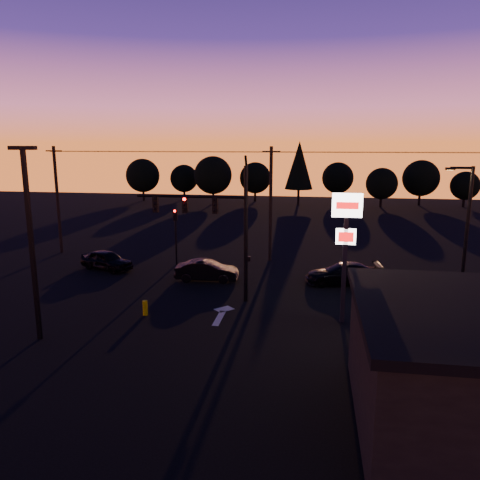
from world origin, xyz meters
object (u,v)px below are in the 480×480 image
object	(u,v)px
car_mid	(207,271)
suv_parked	(421,353)
streetlight	(465,230)
car_left	(107,260)
traffic_signal_mast	(219,219)
car_right	(343,274)
bollard	(145,308)
secondary_signal	(176,228)
pylon_sign	(346,230)
parking_lot_light	(30,232)

from	to	relation	value
car_mid	suv_parked	bearing A→B (deg)	-136.14
streetlight	car_left	bearing A→B (deg)	170.65
traffic_signal_mast	car_right	bearing A→B (deg)	30.33
bollard	traffic_signal_mast	bearing A→B (deg)	42.04
traffic_signal_mast	car_right	distance (m)	9.67
secondary_signal	car_right	xyz separation A→B (m)	(12.41, -3.10, -2.14)
secondary_signal	car_right	world-z (taller)	secondary_signal
traffic_signal_mast	car_right	size ratio (longest dim) A/B	1.74
secondary_signal	car_right	size ratio (longest dim) A/B	0.88
secondary_signal	suv_parked	world-z (taller)	secondary_signal
bollard	car_left	distance (m)	10.54
bollard	car_left	xyz separation A→B (m)	(-6.14, 8.56, 0.31)
traffic_signal_mast	pylon_sign	world-z (taller)	traffic_signal_mast
traffic_signal_mast	car_left	world-z (taller)	traffic_signal_mast
car_left	suv_parked	distance (m)	23.40
secondary_signal	car_left	distance (m)	5.61
secondary_signal	car_mid	size ratio (longest dim) A/B	1.02
secondary_signal	parking_lot_light	distance (m)	14.90
bollard	pylon_sign	bearing A→B (deg)	3.58
car_mid	car_left	bearing A→B (deg)	75.41
pylon_sign	car_left	world-z (taller)	pylon_sign
parking_lot_light	bollard	bearing A→B (deg)	44.52
car_right	traffic_signal_mast	bearing A→B (deg)	-68.00
bollard	car_mid	xyz separation A→B (m)	(1.86, 6.94, 0.29)
traffic_signal_mast	parking_lot_light	size ratio (longest dim) A/B	0.94
pylon_sign	suv_parked	distance (m)	7.00
bollard	car_right	size ratio (longest dim) A/B	0.17
car_right	suv_parked	size ratio (longest dim) A/B	1.05
parking_lot_light	streetlight	size ratio (longest dim) A/B	1.14
traffic_signal_mast	car_right	world-z (taller)	traffic_signal_mast
parking_lot_light	car_left	world-z (taller)	parking_lot_light
suv_parked	streetlight	bearing A→B (deg)	31.87
secondary_signal	car_left	xyz separation A→B (m)	(-4.74, -2.09, -2.15)
traffic_signal_mast	secondary_signal	xyz separation A→B (m)	(-4.90, 7.49, -2.07)
car_left	suv_parked	bearing A→B (deg)	-101.47
car_left	traffic_signal_mast	bearing A→B (deg)	-98.24
car_right	car_mid	bearing A→B (deg)	-94.51
car_right	suv_parked	distance (m)	11.85
car_mid	secondary_signal	bearing A→B (deg)	38.17
bollard	car_right	distance (m)	13.35
pylon_sign	bollard	world-z (taller)	pylon_sign
streetlight	car_mid	world-z (taller)	streetlight
bollard	secondary_signal	bearing A→B (deg)	97.48
secondary_signal	streetlight	xyz separation A→B (m)	(18.91, -5.99, 1.56)
bollard	suv_parked	xyz separation A→B (m)	(13.60, -4.01, 0.24)
traffic_signal_mast	car_left	size ratio (longest dim) A/B	2.04
secondary_signal	pylon_sign	size ratio (longest dim) A/B	0.64
pylon_sign	streetlight	world-z (taller)	streetlight
streetlight	bollard	bearing A→B (deg)	-165.08
streetlight	bollard	distance (m)	18.56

